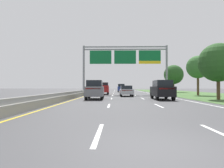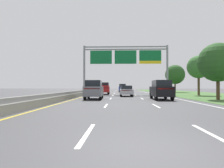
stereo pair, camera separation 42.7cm
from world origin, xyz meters
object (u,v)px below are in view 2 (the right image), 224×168
Objects in this scene: car_grey_left_lane_suv at (94,89)px; roadside_tree_mid at (199,67)px; roadside_tree_far at (175,75)px; pickup_truck_red at (104,88)px; car_blue_centre_lane_suv at (123,88)px; overhead_sign_gantry at (126,59)px; car_black_right_lane_suv at (161,90)px; car_silver_centre_lane_sedan at (126,91)px; roadside_tree_near at (218,62)px.

car_grey_left_lane_suv is 18.91m from roadside_tree_mid.
car_grey_left_lane_suv is at bearing -121.02° from roadside_tree_far.
roadside_tree_far reaches higher than pickup_truck_red.
pickup_truck_red is at bearing 167.68° from car_blue_centre_lane_suv.
pickup_truck_red is at bearing 155.14° from overhead_sign_gantry.
car_black_right_lane_suv is 0.69× the size of roadside_tree_far.
roadside_tree_mid is at bearing -76.17° from car_silver_centre_lane_sedan.
car_blue_centre_lane_suv is at bearing 107.45° from roadside_tree_near.
roadside_tree_near reaches higher than pickup_truck_red.
pickup_truck_red is 14.79m from car_grey_left_lane_suv.
car_grey_left_lane_suv and car_black_right_lane_suv have the same top height.
pickup_truck_red is 1.14× the size of car_grey_left_lane_suv.
roadside_tree_near is at bearing -129.50° from car_silver_centre_lane_sedan.
overhead_sign_gantry is 12.09m from roadside_tree_mid.
overhead_sign_gantry is 14.49m from car_grey_left_lane_suv.
car_silver_centre_lane_sedan is at bearing -165.12° from roadside_tree_mid.
car_black_right_lane_suv is (3.45, -13.41, -5.12)m from overhead_sign_gantry.
car_grey_left_lane_suv is 0.70× the size of roadside_tree_far.
car_silver_centre_lane_sedan is (-3.55, 7.42, -0.28)m from car_black_right_lane_suv.
overhead_sign_gantry reaches higher than roadside_tree_mid.
roadside_tree_near is at bearing -55.10° from overhead_sign_gantry.
car_grey_left_lane_suv is (-3.99, -12.96, -5.12)m from overhead_sign_gantry.
roadside_tree_far is (12.98, -2.39, 3.32)m from car_blue_centre_lane_suv.
pickup_truck_red is 8.71m from car_silver_centre_lane_sedan.
roadside_tree_mid reaches higher than car_blue_centre_lane_suv.
overhead_sign_gantry reaches higher than pickup_truck_red.
pickup_truck_red is at bearing 163.20° from roadside_tree_mid.
car_silver_centre_lane_sedan is at bearing -121.63° from roadside_tree_far.
roadside_tree_far is at bearing -32.68° from car_silver_centre_lane_sedan.
car_black_right_lane_suv is at bearing 178.10° from roadside_tree_near.
overhead_sign_gantry reaches higher than roadside_tree_near.
overhead_sign_gantry is at bearing 166.12° from roadside_tree_mid.
overhead_sign_gantry reaches higher than car_blue_centre_lane_suv.
car_blue_centre_lane_suv is 0.74× the size of roadside_tree_mid.
car_grey_left_lane_suv is 13.82m from roadside_tree_near.
car_silver_centre_lane_sedan is 0.65× the size of roadside_tree_far.
car_black_right_lane_suv reaches higher than car_silver_centre_lane_sedan.
roadside_tree_far reaches higher than car_blue_centre_lane_suv.
car_blue_centre_lane_suv is (3.78, 30.25, 0.00)m from car_grey_left_lane_suv.
car_blue_centre_lane_suv is 1.07× the size of car_silver_centre_lane_sedan.
car_black_right_lane_suv is at bearing -108.21° from roadside_tree_far.
pickup_truck_red is 21.47m from roadside_tree_far.
car_blue_centre_lane_suv is 23.28m from car_silver_centre_lane_sedan.
car_blue_centre_lane_suv reaches higher than car_silver_centre_lane_sedan.
car_silver_centre_lane_sedan is 0.69× the size of roadside_tree_mid.
car_black_right_lane_suv is (7.44, -0.45, 0.00)m from car_grey_left_lane_suv.
pickup_truck_red is 1.15× the size of car_black_right_lane_suv.
car_black_right_lane_suv is at bearing -127.80° from roadside_tree_mid.
roadside_tree_near is (13.49, -0.65, 2.93)m from car_grey_left_lane_suv.
pickup_truck_red reaches higher than car_grey_left_lane_suv.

